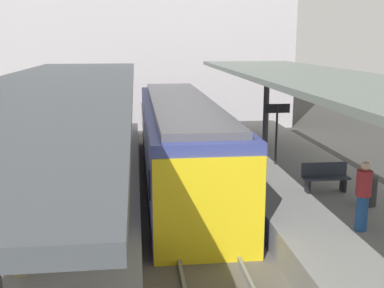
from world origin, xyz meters
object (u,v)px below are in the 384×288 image
at_px(platform_sign, 277,120).
at_px(passenger_mid_platform, 363,195).
at_px(platform_bench, 325,176).
at_px(litter_bin, 369,191).
at_px(passenger_near_bench, 18,234).
at_px(passenger_far_end, 92,143).
at_px(commuter_train, 181,142).

height_order(platform_sign, passenger_mid_platform, platform_sign).
xyz_separation_m(platform_bench, litter_bin, (0.70, -1.31, -0.06)).
xyz_separation_m(passenger_near_bench, passenger_far_end, (0.69, 7.80, 0.04)).
bearing_deg(platform_sign, litter_bin, -74.62).
distance_m(platform_sign, litter_bin, 4.88).
distance_m(commuter_train, platform_sign, 3.59).
bearing_deg(platform_bench, platform_sign, 99.60).
distance_m(litter_bin, passenger_near_bench, 9.03).
relative_size(platform_bench, litter_bin, 1.75).
height_order(commuter_train, platform_sign, commuter_train).
relative_size(platform_bench, passenger_far_end, 0.83).
bearing_deg(passenger_near_bench, passenger_far_end, 84.94).
xyz_separation_m(commuter_train, passenger_far_end, (-3.23, -0.65, 0.15)).
relative_size(commuter_train, litter_bin, 17.14).
bearing_deg(passenger_mid_platform, passenger_far_end, 136.43).
distance_m(commuter_train, litter_bin, 7.17).
xyz_separation_m(litter_bin, passenger_far_end, (-7.83, 4.85, 0.48)).
relative_size(passenger_mid_platform, passenger_far_end, 1.00).
bearing_deg(commuter_train, passenger_near_bench, -114.90).
bearing_deg(passenger_mid_platform, commuter_train, 116.69).
distance_m(platform_sign, passenger_mid_platform, 6.24).
xyz_separation_m(commuter_train, platform_sign, (3.34, -0.95, 0.90)).
relative_size(platform_sign, passenger_near_bench, 1.37).
bearing_deg(platform_bench, commuter_train, 132.91).
distance_m(platform_bench, passenger_near_bench, 8.91).
relative_size(commuter_train, passenger_mid_platform, 8.13).
height_order(commuter_train, platform_bench, commuter_train).
bearing_deg(platform_sign, commuter_train, 164.16).
xyz_separation_m(platform_bench, passenger_mid_platform, (-0.30, -2.95, 0.41)).
relative_size(platform_sign, litter_bin, 2.76).
bearing_deg(platform_sign, passenger_near_bench, -134.08).
xyz_separation_m(commuter_train, platform_bench, (3.89, -4.19, -0.26)).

